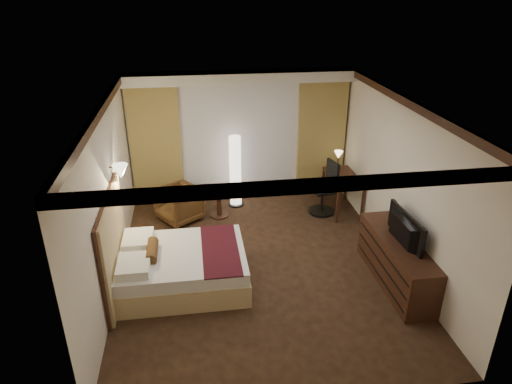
{
  "coord_description": "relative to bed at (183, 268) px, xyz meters",
  "views": [
    {
      "loc": [
        -0.97,
        -6.24,
        4.28
      ],
      "look_at": [
        0.0,
        0.4,
        1.15
      ],
      "focal_mm": 32.0,
      "sensor_mm": 36.0,
      "label": 1
    }
  ],
  "objects": [
    {
      "name": "floor",
      "position": [
        1.23,
        0.31,
        -0.28
      ],
      "size": [
        4.5,
        5.5,
        0.01
      ],
      "primitive_type": "cube",
      "color": "black",
      "rests_on": "ground"
    },
    {
      "name": "headboard",
      "position": [
        -0.97,
        0.0,
        0.47
      ],
      "size": [
        0.12,
        1.8,
        1.5
      ],
      "primitive_type": null,
      "color": "tan",
      "rests_on": "floor"
    },
    {
      "name": "ceiling",
      "position": [
        1.23,
        0.31,
        2.42
      ],
      "size": [
        4.5,
        5.5,
        0.01
      ],
      "primitive_type": "cube",
      "color": "white",
      "rests_on": "back_wall"
    },
    {
      "name": "curtain_right_drape",
      "position": [
        2.93,
        2.92,
        0.97
      ],
      "size": [
        1.0,
        0.14,
        2.45
      ],
      "primitive_type": "cube",
      "color": "#A18B4A",
      "rests_on": "back_wall"
    },
    {
      "name": "right_wall",
      "position": [
        3.48,
        0.31,
        1.07
      ],
      "size": [
        0.02,
        5.5,
        2.7
      ],
      "primitive_type": "cube",
      "color": "white",
      "rests_on": "floor"
    },
    {
      "name": "television",
      "position": [
        3.2,
        -0.44,
        0.75
      ],
      "size": [
        0.63,
        1.05,
        0.13
      ],
      "primitive_type": "imported",
      "rotation": [
        0.0,
        0.0,
        1.61
      ],
      "color": "black",
      "rests_on": "dresser"
    },
    {
      "name": "wall_sconce",
      "position": [
        -0.86,
        0.75,
        1.34
      ],
      "size": [
        0.24,
        0.24,
        0.24
      ],
      "primitive_type": null,
      "color": "white",
      "rests_on": "left_wall"
    },
    {
      "name": "side_table",
      "position": [
        0.7,
        2.15,
        -0.0
      ],
      "size": [
        0.51,
        0.51,
        0.56
      ],
      "primitive_type": null,
      "color": "black",
      "rests_on": "floor"
    },
    {
      "name": "curtain_left_drape",
      "position": [
        -0.47,
        2.92,
        0.97
      ],
      "size": [
        1.0,
        0.14,
        2.45
      ],
      "primitive_type": "cube",
      "color": "#A18B4A",
      "rests_on": "back_wall"
    },
    {
      "name": "dresser",
      "position": [
        3.23,
        -0.44,
        0.09
      ],
      "size": [
        0.5,
        1.9,
        0.74
      ],
      "primitive_type": null,
      "color": "black",
      "rests_on": "floor"
    },
    {
      "name": "armchair",
      "position": [
        -0.07,
        2.09,
        0.09
      ],
      "size": [
        0.97,
        0.98,
        0.75
      ],
      "primitive_type": "imported",
      "rotation": [
        0.0,
        0.0,
        -0.96
      ],
      "color": "#442B14",
      "rests_on": "floor"
    },
    {
      "name": "desk",
      "position": [
        3.18,
        2.05,
        0.09
      ],
      "size": [
        0.55,
        1.11,
        0.75
      ],
      "primitive_type": null,
      "color": "black",
      "rests_on": "floor"
    },
    {
      "name": "floor_lamp",
      "position": [
        1.08,
        2.6,
        0.47
      ],
      "size": [
        0.32,
        0.32,
        1.51
      ],
      "primitive_type": null,
      "color": "white",
      "rests_on": "floor"
    },
    {
      "name": "left_wall",
      "position": [
        -1.02,
        0.31,
        1.07
      ],
      "size": [
        0.02,
        5.5,
        2.7
      ],
      "primitive_type": "cube",
      "color": "white",
      "rests_on": "floor"
    },
    {
      "name": "bed",
      "position": [
        0.0,
        0.0,
        0.0
      ],
      "size": [
        1.92,
        1.5,
        0.56
      ],
      "primitive_type": null,
      "color": "white",
      "rests_on": "floor"
    },
    {
      "name": "soffit",
      "position": [
        1.23,
        2.81,
        2.32
      ],
      "size": [
        4.5,
        0.5,
        0.2
      ],
      "primitive_type": "cube",
      "color": "white",
      "rests_on": "ceiling"
    },
    {
      "name": "office_chair",
      "position": [
        2.76,
        2.0,
        0.26
      ],
      "size": [
        0.64,
        0.64,
        1.08
      ],
      "primitive_type": null,
      "rotation": [
        0.0,
        0.0,
        0.26
      ],
      "color": "black",
      "rests_on": "floor"
    },
    {
      "name": "desk_lamp",
      "position": [
        3.18,
        2.45,
        0.64
      ],
      "size": [
        0.18,
        0.18,
        0.34
      ],
      "primitive_type": null,
      "color": "#FFD899",
      "rests_on": "desk"
    },
    {
      "name": "curtain_sheer",
      "position": [
        1.23,
        2.98,
        0.97
      ],
      "size": [
        2.48,
        0.04,
        2.45
      ],
      "primitive_type": "cube",
      "color": "silver",
      "rests_on": "back_wall"
    },
    {
      "name": "back_wall",
      "position": [
        1.23,
        3.06,
        1.07
      ],
      "size": [
        4.5,
        0.02,
        2.7
      ],
      "primitive_type": "cube",
      "color": "white",
      "rests_on": "floor"
    },
    {
      "name": "crown_molding",
      "position": [
        1.23,
        0.31,
        2.36
      ],
      "size": [
        4.5,
        5.5,
        0.12
      ],
      "primitive_type": null,
      "color": "black",
      "rests_on": "ceiling"
    }
  ]
}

